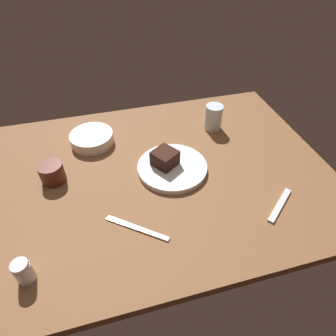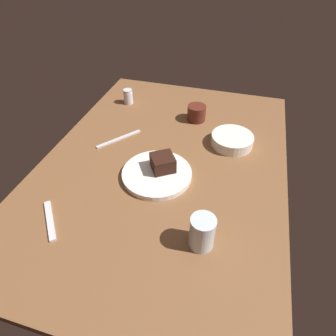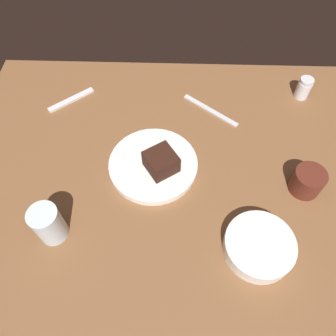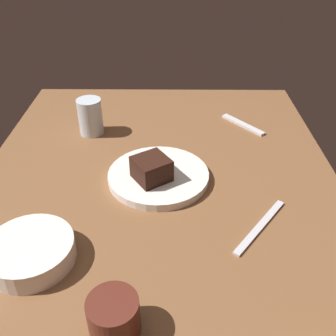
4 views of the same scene
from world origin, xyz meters
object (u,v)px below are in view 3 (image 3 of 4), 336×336
at_px(coffee_cup, 307,181).
at_px(butter_knife, 210,110).
at_px(dessert_plate, 153,165).
at_px(chocolate_cake_slice, 161,162).
at_px(water_glass, 48,224).
at_px(dessert_spoon, 71,100).
at_px(salt_shaker, 304,88).
at_px(side_bowl, 259,246).

relative_size(coffee_cup, butter_knife, 0.41).
xyz_separation_m(dessert_plate, chocolate_cake_slice, (0.02, -0.01, 0.04)).
bearing_deg(butter_knife, coffee_cup, -11.36).
distance_m(dessert_plate, coffee_cup, 0.39).
relative_size(water_glass, coffee_cup, 1.29).
bearing_deg(coffee_cup, water_glass, -166.98).
relative_size(dessert_plate, water_glass, 2.34).
bearing_deg(coffee_cup, dessert_spoon, 155.92).
xyz_separation_m(salt_shaker, coffee_cup, (-0.06, -0.33, 0.00)).
bearing_deg(salt_shaker, water_glass, -144.52).
height_order(dessert_plate, side_bowl, side_bowl).
xyz_separation_m(coffee_cup, dessert_spoon, (-0.65, 0.29, -0.03)).
distance_m(chocolate_cake_slice, coffee_cup, 0.36).
bearing_deg(dessert_plate, butter_knife, 52.57).
bearing_deg(water_glass, coffee_cup, 13.02).
relative_size(chocolate_cake_slice, side_bowl, 0.46).
xyz_separation_m(salt_shaker, dessert_spoon, (-0.70, -0.04, -0.03)).
distance_m(water_glass, coffee_cup, 0.62).
bearing_deg(butter_knife, side_bowl, -40.49).
relative_size(side_bowl, coffee_cup, 2.03).
distance_m(chocolate_cake_slice, dessert_spoon, 0.38).
relative_size(chocolate_cake_slice, coffee_cup, 0.94).
bearing_deg(dessert_plate, salt_shaker, 32.43).
xyz_separation_m(salt_shaker, side_bowl, (-0.19, -0.50, -0.01)).
relative_size(dessert_plate, salt_shaker, 3.52).
relative_size(salt_shaker, water_glass, 0.67).
bearing_deg(chocolate_cake_slice, salt_shaker, 34.95).
bearing_deg(dessert_spoon, coffee_cup, 116.68).
bearing_deg(chocolate_cake_slice, dessert_spoon, 138.80).
distance_m(chocolate_cake_slice, water_glass, 0.30).
bearing_deg(dessert_plate, chocolate_cake_slice, -30.43).
relative_size(water_glass, side_bowl, 0.63).
xyz_separation_m(dessert_plate, water_glass, (-0.22, -0.19, 0.04)).
height_order(chocolate_cake_slice, butter_knife, chocolate_cake_slice).
distance_m(chocolate_cake_slice, salt_shaker, 0.51).
xyz_separation_m(side_bowl, dessert_spoon, (-0.51, 0.45, -0.02)).
height_order(salt_shaker, butter_knife, salt_shaker).
bearing_deg(dessert_plate, dessert_spoon, 138.04).
relative_size(side_bowl, butter_knife, 0.82).
distance_m(dessert_plate, water_glass, 0.29).
bearing_deg(coffee_cup, side_bowl, -129.36).
xyz_separation_m(chocolate_cake_slice, coffee_cup, (0.36, -0.04, -0.01)).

